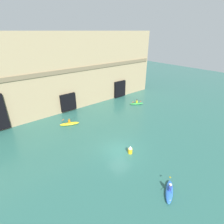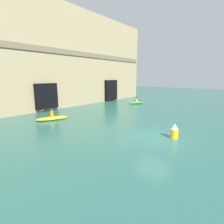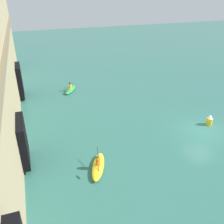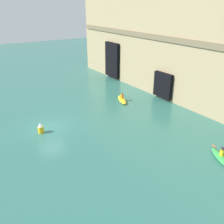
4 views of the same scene
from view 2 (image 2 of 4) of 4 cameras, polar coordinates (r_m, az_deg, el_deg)
ground_plane at (r=13.16m, az=13.59°, el=-8.00°), size 120.00×120.00×0.00m
cliff_bluff at (r=27.45m, az=-24.95°, el=15.94°), size 42.46×8.38×13.95m
kayak_green at (r=28.68m, az=8.05°, el=3.12°), size 2.87×2.10×1.06m
kayak_yellow at (r=18.60m, az=-19.00°, el=-1.84°), size 3.13×1.93×1.25m
marker_buoy at (r=13.21m, az=19.70°, el=-6.02°), size 0.55×0.55×1.07m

